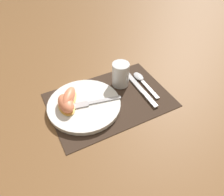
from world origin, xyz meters
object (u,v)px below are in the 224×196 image
at_px(citrus_wedge_0, 69,98).
at_px(citrus_wedge_1, 66,104).
at_px(spoon, 141,80).
at_px(knife, 141,90).
at_px(juice_glass, 121,76).
at_px(fork, 90,103).
at_px(plate, 84,105).

distance_m(citrus_wedge_0, citrus_wedge_1, 0.03).
xyz_separation_m(spoon, citrus_wedge_1, (-0.33, -0.02, 0.03)).
distance_m(knife, citrus_wedge_0, 0.28).
distance_m(juice_glass, fork, 0.17).
xyz_separation_m(plate, knife, (0.23, -0.02, -0.01)).
distance_m(plate, citrus_wedge_0, 0.06).
distance_m(juice_glass, citrus_wedge_1, 0.24).
xyz_separation_m(juice_glass, knife, (0.05, -0.07, -0.04)).
distance_m(spoon, citrus_wedge_0, 0.31).
distance_m(spoon, fork, 0.25).
bearing_deg(spoon, knife, -123.90).
distance_m(plate, fork, 0.03).
relative_size(spoon, citrus_wedge_0, 1.49).
bearing_deg(citrus_wedge_1, citrus_wedge_0, 47.30).
relative_size(spoon, fork, 0.88).
height_order(plate, fork, fork).
height_order(knife, spoon, spoon).
bearing_deg(juice_glass, plate, -164.38).
relative_size(plate, citrus_wedge_1, 2.66).
xyz_separation_m(spoon, fork, (-0.25, -0.04, 0.01)).
xyz_separation_m(knife, citrus_wedge_1, (-0.29, 0.03, 0.03)).
xyz_separation_m(plate, citrus_wedge_0, (-0.05, 0.03, 0.03)).
xyz_separation_m(fork, citrus_wedge_0, (-0.07, 0.04, 0.02)).
distance_m(juice_glass, knife, 0.10).
bearing_deg(juice_glass, citrus_wedge_1, -170.71).
distance_m(knife, citrus_wedge_1, 0.30).
bearing_deg(spoon, citrus_wedge_0, 179.83).
bearing_deg(citrus_wedge_1, fork, -15.30).
bearing_deg(knife, citrus_wedge_0, 169.79).
height_order(plate, juice_glass, juice_glass).
distance_m(knife, fork, 0.21).
bearing_deg(citrus_wedge_1, plate, -9.52).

